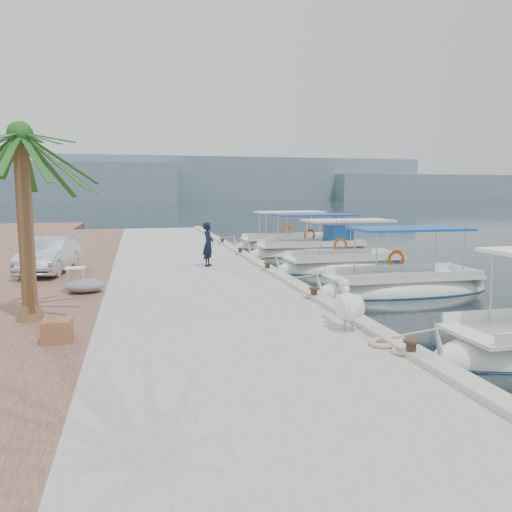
# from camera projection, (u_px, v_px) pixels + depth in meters

# --- Properties ---
(ground) EXTENTS (400.00, 400.00, 0.00)m
(ground) POSITION_uv_depth(u_px,v_px,m) (288.00, 292.00, 17.22)
(ground) COLOR black
(ground) RESTS_ON ground
(concrete_quay) EXTENTS (6.00, 40.00, 0.50)m
(concrete_quay) POSITION_uv_depth(u_px,v_px,m) (187.00, 267.00, 21.32)
(concrete_quay) COLOR gray
(concrete_quay) RESTS_ON ground
(quay_curb) EXTENTS (0.44, 40.00, 0.12)m
(quay_curb) POSITION_uv_depth(u_px,v_px,m) (250.00, 258.00, 21.92)
(quay_curb) COLOR #A8A195
(quay_curb) RESTS_ON concrete_quay
(cobblestone_strip) EXTENTS (4.00, 40.00, 0.50)m
(cobblestone_strip) POSITION_uv_depth(u_px,v_px,m) (63.00, 271.00, 20.17)
(cobblestone_strip) COLOR brown
(cobblestone_strip) RESTS_ON ground
(distant_hills) EXTENTS (330.00, 60.00, 18.00)m
(distant_hills) POSITION_uv_depth(u_px,v_px,m) (217.00, 182.00, 217.43)
(distant_hills) COLOR slate
(distant_hills) RESTS_ON ground
(fishing_caique_b) EXTENTS (6.38, 2.23, 2.83)m
(fishing_caique_b) POSITION_uv_depth(u_px,v_px,m) (403.00, 289.00, 17.09)
(fishing_caique_b) COLOR silver
(fishing_caique_b) RESTS_ON ground
(fishing_caique_c) EXTENTS (6.29, 2.21, 2.83)m
(fishing_caique_c) POSITION_uv_depth(u_px,v_px,m) (343.00, 268.00, 21.88)
(fishing_caique_c) COLOR silver
(fishing_caique_c) RESTS_ON ground
(fishing_caique_d) EXTENTS (7.20, 2.23, 2.83)m
(fishing_caique_d) POSITION_uv_depth(u_px,v_px,m) (312.00, 251.00, 27.32)
(fishing_caique_d) COLOR silver
(fishing_caique_d) RESTS_ON ground
(fishing_caique_e) EXTENTS (6.85, 2.21, 2.83)m
(fishing_caique_e) POSITION_uv_depth(u_px,v_px,m) (287.00, 245.00, 31.03)
(fishing_caique_e) COLOR silver
(fishing_caique_e) RESTS_ON ground
(mooring_bollards) EXTENTS (0.28, 20.28, 0.33)m
(mooring_bollards) POSITION_uv_depth(u_px,v_px,m) (268.00, 266.00, 18.50)
(mooring_bollards) COLOR black
(mooring_bollards) RESTS_ON concrete_quay
(pelican) EXTENTS (0.56, 1.34, 1.04)m
(pelican) POSITION_uv_depth(u_px,v_px,m) (348.00, 305.00, 10.61)
(pelican) COLOR tan
(pelican) RESTS_ON concrete_quay
(fisherman) EXTENTS (0.63, 0.75, 1.75)m
(fisherman) POSITION_uv_depth(u_px,v_px,m) (208.00, 244.00, 19.69)
(fisherman) COLOR black
(fisherman) RESTS_ON concrete_quay
(date_palm) EXTENTS (4.60, 4.60, 5.10)m
(date_palm) POSITION_uv_depth(u_px,v_px,m) (20.00, 136.00, 10.96)
(date_palm) COLOR brown
(date_palm) RESTS_ON cobblestone_strip
(parked_car) EXTENTS (1.86, 4.03, 1.28)m
(parked_car) POSITION_uv_depth(u_px,v_px,m) (49.00, 255.00, 18.15)
(parked_car) COLOR #B0BCC9
(parked_car) RESTS_ON cobblestone_strip
(wooden_crate) EXTENTS (0.55, 0.55, 0.44)m
(wooden_crate) POSITION_uv_depth(u_px,v_px,m) (57.00, 330.00, 9.82)
(wooden_crate) COLOR brown
(wooden_crate) RESTS_ON cobblestone_strip
(tarp_bundle) EXTENTS (1.10, 0.90, 0.40)m
(tarp_bundle) POSITION_uv_depth(u_px,v_px,m) (85.00, 286.00, 14.61)
(tarp_bundle) COLOR slate
(tarp_bundle) RESTS_ON cobblestone_strip
(folding_table) EXTENTS (0.55, 0.55, 0.73)m
(folding_table) POSITION_uv_depth(u_px,v_px,m) (76.00, 274.00, 14.65)
(folding_table) COLOR silver
(folding_table) RESTS_ON cobblestone_strip
(rope_coil) EXTENTS (0.54, 0.54, 0.10)m
(rope_coil) POSITION_uv_depth(u_px,v_px,m) (383.00, 343.00, 9.57)
(rope_coil) COLOR #C6B284
(rope_coil) RESTS_ON concrete_quay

